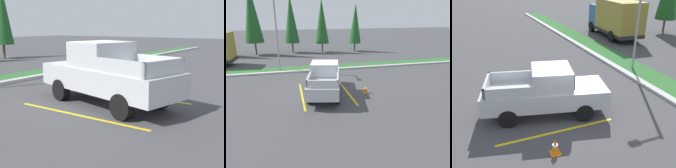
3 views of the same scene
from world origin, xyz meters
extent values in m
plane|color=#424244|center=(0.00, 0.00, 0.00)|extent=(120.00, 120.00, 0.00)
cube|color=yellow|center=(-1.93, -0.95, 0.00)|extent=(0.12, 4.80, 0.01)
cube|color=yellow|center=(1.17, -0.95, 0.00)|extent=(0.12, 4.80, 0.01)
cube|color=#B2B2AD|center=(0.00, 5.00, 0.07)|extent=(56.00, 0.40, 0.15)
cylinder|color=black|center=(-0.85, 0.75, 0.38)|extent=(0.45, 0.80, 0.76)
cylinder|color=black|center=(0.80, 0.36, 0.38)|extent=(0.45, 0.80, 0.76)
cylinder|color=black|center=(-1.57, -2.26, 0.38)|extent=(0.45, 0.80, 0.76)
cylinder|color=black|center=(0.08, -2.66, 0.38)|extent=(0.45, 0.80, 0.76)
cube|color=silver|center=(-0.38, -0.95, 0.88)|extent=(3.06, 5.50, 0.76)
cube|color=silver|center=(-0.31, -0.66, 1.68)|extent=(2.08, 1.97, 0.84)
cube|color=#2D3842|center=(-0.12, 0.14, 1.73)|extent=(1.59, 0.44, 0.63)
cube|color=silver|center=(-1.55, -2.16, 1.48)|extent=(0.54, 1.87, 0.44)
cube|color=silver|center=(0.11, -2.56, 1.48)|extent=(0.54, 1.87, 0.44)
cube|color=silver|center=(-0.93, -3.24, 1.48)|extent=(1.77, 0.52, 0.44)
cube|color=silver|center=(0.21, 1.53, 0.64)|extent=(1.79, 0.58, 0.28)
cylinder|color=brown|center=(6.80, 14.48, 0.59)|extent=(0.20, 0.20, 1.18)
cone|color=#1E5623|center=(6.80, 14.48, 3.87)|extent=(1.71, 1.71, 5.38)
cube|color=orange|center=(2.33, -1.49, 0.02)|extent=(0.36, 0.36, 0.04)
cone|color=orange|center=(2.33, -1.49, 0.32)|extent=(0.28, 0.28, 0.56)
cylinder|color=white|center=(2.33, -1.49, 0.35)|extent=(0.19, 0.19, 0.07)
camera|label=1|loc=(-8.26, -6.42, 2.58)|focal=46.58mm
camera|label=2|loc=(-2.62, -13.73, 5.14)|focal=32.75mm
camera|label=3|loc=(8.74, -3.75, 5.71)|focal=39.94mm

